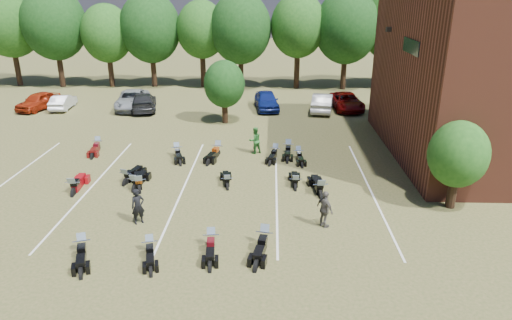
{
  "coord_description": "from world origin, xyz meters",
  "views": [
    {
      "loc": [
        1.68,
        -19.45,
        10.11
      ],
      "look_at": [
        0.86,
        4.0,
        1.2
      ],
      "focal_mm": 32.0,
      "sensor_mm": 36.0,
      "label": 1
    }
  ],
  "objects_px": {
    "car_0": "(38,101)",
    "person_black": "(138,206)",
    "person_grey": "(325,209)",
    "motorcycle_14": "(99,150)",
    "motorcycle_7": "(74,195)",
    "person_green": "(255,140)",
    "motorcycle_3": "(83,254)",
    "car_4": "(266,100)"
  },
  "relations": [
    {
      "from": "person_green",
      "to": "motorcycle_7",
      "type": "distance_m",
      "value": 11.39
    },
    {
      "from": "car_4",
      "to": "motorcycle_14",
      "type": "height_order",
      "value": "car_4"
    },
    {
      "from": "person_grey",
      "to": "motorcycle_7",
      "type": "bearing_deg",
      "value": 42.7
    },
    {
      "from": "motorcycle_3",
      "to": "motorcycle_7",
      "type": "xyz_separation_m",
      "value": [
        -2.68,
        5.54,
        0.0
      ]
    },
    {
      "from": "motorcycle_3",
      "to": "person_black",
      "type": "bearing_deg",
      "value": 40.3
    },
    {
      "from": "car_0",
      "to": "person_grey",
      "type": "bearing_deg",
      "value": -25.83
    },
    {
      "from": "person_black",
      "to": "person_grey",
      "type": "xyz_separation_m",
      "value": [
        8.42,
        -0.04,
        0.03
      ]
    },
    {
      "from": "car_0",
      "to": "person_black",
      "type": "height_order",
      "value": "person_black"
    },
    {
      "from": "person_grey",
      "to": "motorcycle_14",
      "type": "bearing_deg",
      "value": 20.32
    },
    {
      "from": "person_green",
      "to": "motorcycle_3",
      "type": "relative_size",
      "value": 0.79
    },
    {
      "from": "car_4",
      "to": "person_grey",
      "type": "distance_m",
      "value": 21.2
    },
    {
      "from": "motorcycle_7",
      "to": "car_0",
      "type": "bearing_deg",
      "value": -64.45
    },
    {
      "from": "person_green",
      "to": "motorcycle_3",
      "type": "height_order",
      "value": "person_green"
    },
    {
      "from": "car_0",
      "to": "person_black",
      "type": "distance_m",
      "value": 24.92
    },
    {
      "from": "person_green",
      "to": "person_grey",
      "type": "xyz_separation_m",
      "value": [
        3.48,
        -9.62,
        -0.01
      ]
    },
    {
      "from": "car_0",
      "to": "person_grey",
      "type": "distance_m",
      "value": 30.61
    },
    {
      "from": "car_0",
      "to": "car_4",
      "type": "bearing_deg",
      "value": 17.72
    },
    {
      "from": "motorcycle_14",
      "to": "motorcycle_3",
      "type": "bearing_deg",
      "value": -79.32
    },
    {
      "from": "car_4",
      "to": "person_black",
      "type": "relative_size",
      "value": 2.8
    },
    {
      "from": "motorcycle_7",
      "to": "person_green",
      "type": "bearing_deg",
      "value": -149.08
    },
    {
      "from": "car_0",
      "to": "person_grey",
      "type": "relative_size",
      "value": 2.54
    },
    {
      "from": "car_4",
      "to": "car_0",
      "type": "bearing_deg",
      "value": 174.35
    },
    {
      "from": "motorcycle_14",
      "to": "car_0",
      "type": "bearing_deg",
      "value": 124.28
    },
    {
      "from": "person_grey",
      "to": "motorcycle_3",
      "type": "xyz_separation_m",
      "value": [
        -9.99,
        -2.59,
        -0.87
      ]
    },
    {
      "from": "person_green",
      "to": "motorcycle_3",
      "type": "distance_m",
      "value": 13.86
    },
    {
      "from": "car_4",
      "to": "person_green",
      "type": "relative_size",
      "value": 2.69
    },
    {
      "from": "motorcycle_14",
      "to": "motorcycle_7",
      "type": "bearing_deg",
      "value": -86.69
    },
    {
      "from": "person_green",
      "to": "person_black",
      "type": "bearing_deg",
      "value": 32.41
    },
    {
      "from": "motorcycle_7",
      "to": "motorcycle_3",
      "type": "bearing_deg",
      "value": 110.81
    },
    {
      "from": "car_0",
      "to": "person_green",
      "type": "relative_size",
      "value": 2.52
    },
    {
      "from": "motorcycle_7",
      "to": "motorcycle_14",
      "type": "bearing_deg",
      "value": -85.03
    },
    {
      "from": "car_4",
      "to": "person_grey",
      "type": "bearing_deg",
      "value": -89.86
    },
    {
      "from": "person_grey",
      "to": "car_0",
      "type": "bearing_deg",
      "value": 14.28
    },
    {
      "from": "person_green",
      "to": "motorcycle_14",
      "type": "distance_m",
      "value": 10.46
    },
    {
      "from": "car_4",
      "to": "motorcycle_3",
      "type": "height_order",
      "value": "car_4"
    },
    {
      "from": "motorcycle_7",
      "to": "motorcycle_14",
      "type": "xyz_separation_m",
      "value": [
        -1.23,
        6.96,
        0.0
      ]
    },
    {
      "from": "person_grey",
      "to": "motorcycle_14",
      "type": "relative_size",
      "value": 0.77
    },
    {
      "from": "person_black",
      "to": "motorcycle_3",
      "type": "height_order",
      "value": "person_black"
    },
    {
      "from": "car_0",
      "to": "motorcycle_7",
      "type": "bearing_deg",
      "value": -43.73
    },
    {
      "from": "car_0",
      "to": "motorcycle_14",
      "type": "bearing_deg",
      "value": -33.33
    },
    {
      "from": "person_black",
      "to": "person_green",
      "type": "distance_m",
      "value": 10.77
    },
    {
      "from": "car_0",
      "to": "motorcycle_7",
      "type": "distance_m",
      "value": 20.16
    }
  ]
}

